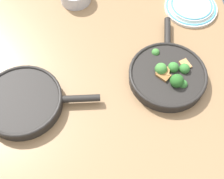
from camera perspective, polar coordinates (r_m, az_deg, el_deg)
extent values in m
plane|color=#424C51|center=(1.76, 0.00, -12.74)|extent=(14.00, 14.00, 0.00)
cube|color=olive|center=(1.10, 0.00, -0.94)|extent=(1.33, 1.03, 0.03)
cylinder|color=#BCBCC1|center=(1.82, 12.20, 11.30)|extent=(0.05, 0.05, 0.71)
cylinder|color=#BCBCC1|center=(1.79, -17.29, 8.40)|extent=(0.05, 0.05, 0.71)
cylinder|color=black|center=(1.11, 10.08, 2.35)|extent=(0.27, 0.27, 0.04)
torus|color=black|center=(1.10, 10.22, 2.89)|extent=(0.27, 0.27, 0.01)
cylinder|color=black|center=(1.23, 10.11, 10.35)|extent=(0.13, 0.05, 0.02)
cylinder|color=#205218|center=(1.09, 11.50, 0.74)|extent=(0.02, 0.02, 0.03)
sphere|color=#286023|center=(1.07, 11.77, 1.56)|extent=(0.05, 0.05, 0.05)
cylinder|color=#357027|center=(1.11, 8.75, 2.95)|extent=(0.02, 0.02, 0.02)
sphere|color=#428438|center=(1.09, 8.94, 3.73)|extent=(0.04, 0.04, 0.04)
cylinder|color=#2C6823|center=(1.13, 12.88, 3.05)|extent=(0.01, 0.01, 0.02)
sphere|color=#387A33|center=(1.11, 13.11, 3.72)|extent=(0.04, 0.04, 0.04)
cylinder|color=#2C6823|center=(1.10, 12.66, 0.40)|extent=(0.01, 0.01, 0.02)
sphere|color=#387A33|center=(1.08, 12.86, 0.93)|extent=(0.03, 0.03, 0.03)
cylinder|color=#2C6823|center=(1.13, 10.94, 3.29)|extent=(0.01, 0.01, 0.02)
sphere|color=#387A33|center=(1.11, 11.14, 3.99)|extent=(0.04, 0.04, 0.04)
cylinder|color=#357027|center=(1.16, 7.85, 6.17)|extent=(0.01, 0.01, 0.02)
sphere|color=#428438|center=(1.14, 7.96, 6.72)|extent=(0.03, 0.03, 0.03)
cube|color=olive|center=(1.10, 9.27, 2.19)|extent=(0.06, 0.05, 0.04)
cube|color=#AD7F4C|center=(1.14, 13.12, 4.13)|extent=(0.05, 0.04, 0.03)
cube|color=#9E703D|center=(1.10, 9.15, 3.00)|extent=(0.05, 0.06, 0.04)
cylinder|color=black|center=(1.08, -16.02, -2.20)|extent=(0.27, 0.27, 0.04)
torus|color=black|center=(1.07, -16.27, -1.71)|extent=(0.27, 0.27, 0.01)
cylinder|color=black|center=(1.05, -5.65, -1.64)|extent=(0.03, 0.13, 0.02)
cylinder|color=#DBC156|center=(1.08, -16.02, -2.21)|extent=(0.22, 0.22, 0.02)
ellipsoid|color=#A87A4C|center=(1.13, -18.09, -0.03)|extent=(0.06, 0.07, 0.02)
cylinder|color=silver|center=(1.36, 14.19, 14.27)|extent=(0.22, 0.22, 0.01)
torus|color=#4C9EB7|center=(1.36, 14.25, 14.44)|extent=(0.21, 0.21, 0.01)
cylinder|color=silver|center=(1.36, 14.30, 14.62)|extent=(0.18, 0.18, 0.01)
torus|color=#4C9EB7|center=(1.35, 14.36, 14.80)|extent=(0.17, 0.17, 0.01)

